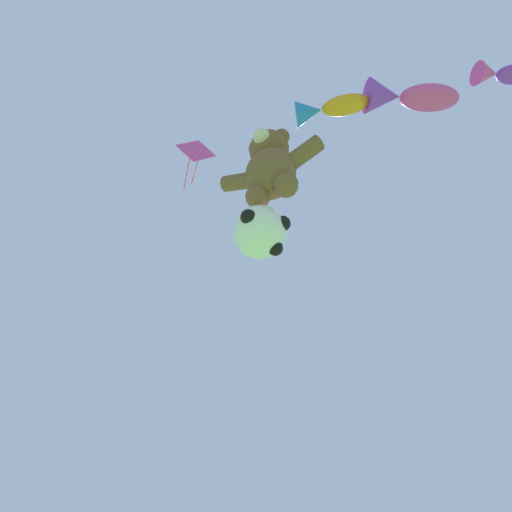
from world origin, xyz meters
The scene contains 6 objects.
teddy_bear_kite centered at (2.33, 4.03, 8.21)m, with size 2.34×1.03×2.37m.
soccer_ball_kite centered at (1.97, 4.28, 6.52)m, with size 1.11×1.10×1.02m.
fish_kite_tangerine centered at (3.79, 4.33, 10.22)m, with size 1.84×1.01×0.62m.
fish_kite_magenta centered at (5.60, 4.99, 10.35)m, with size 2.31×1.71×0.81m.
fish_kite_violet centered at (8.02, 5.91, 11.18)m, with size 1.51×1.15×0.60m.
diamond_kite centered at (-0.54, 4.63, 12.15)m, with size 1.01×0.96×2.79m.
Camera 1 is at (3.74, 0.57, 1.77)m, focal length 24.00 mm.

